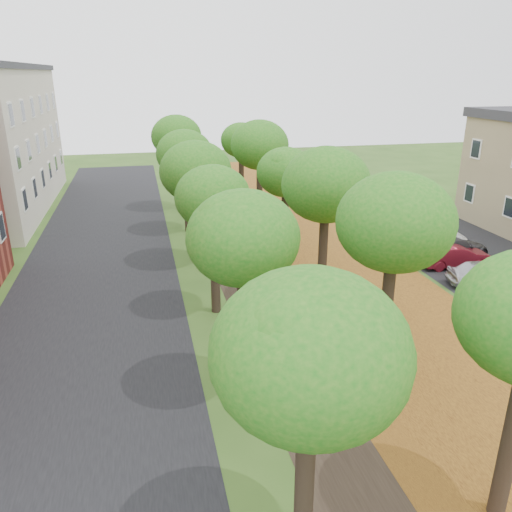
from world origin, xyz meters
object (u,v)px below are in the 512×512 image
car_white (421,235)px  car_silver (486,274)px  bench (301,345)px  car_grey (453,249)px  car_red (455,256)px

car_white → car_silver: bearing=-157.7°
bench → car_grey: 13.58m
bench → car_white: car_white is taller
car_silver → car_red: size_ratio=0.96×
bench → car_white: 14.73m
car_red → car_white: (0.00, 3.44, 0.12)m
car_red → car_silver: bearing=-175.5°
bench → car_red: 12.62m
bench → car_red: bearing=-72.8°
car_grey → car_white: 2.53m
car_red → car_grey: bearing=-23.5°
car_silver → car_grey: bearing=2.4°
car_silver → car_white: size_ratio=0.68×
bench → car_silver: 11.48m
bench → car_white: (10.71, 10.11, 0.31)m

